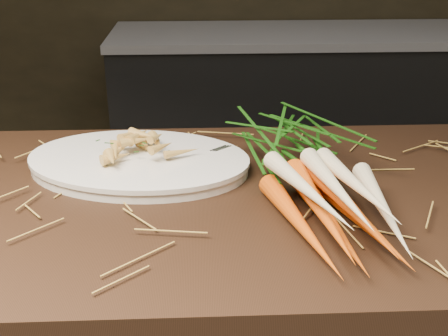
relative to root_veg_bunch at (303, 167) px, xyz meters
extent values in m
cube|color=black|center=(0.29, 1.88, -0.55)|extent=(1.80, 0.60, 0.80)
cube|color=#99999E|center=(0.29, 1.88, -0.13)|extent=(1.82, 0.62, 0.04)
cone|color=#D14C0E|center=(-0.03, -0.16, -0.03)|extent=(0.11, 0.31, 0.04)
cone|color=#D14C0E|center=(0.02, -0.15, -0.03)|extent=(0.08, 0.31, 0.04)
cone|color=#D14C0E|center=(0.07, -0.14, -0.03)|extent=(0.12, 0.31, 0.04)
cone|color=#D14C0E|center=(0.00, -0.16, 0.00)|extent=(0.07, 0.31, 0.04)
cone|color=#D14C0E|center=(0.05, -0.16, 0.00)|extent=(0.10, 0.31, 0.04)
cone|color=beige|center=(-0.02, -0.14, 0.03)|extent=(0.11, 0.29, 0.05)
cone|color=beige|center=(0.03, -0.15, 0.03)|extent=(0.07, 0.29, 0.04)
cone|color=beige|center=(0.06, -0.13, 0.03)|extent=(0.08, 0.29, 0.05)
cone|color=beige|center=(0.10, -0.16, 0.00)|extent=(0.04, 0.29, 0.03)
ellipsoid|color=#1A6413|center=(-0.02, 0.11, 0.00)|extent=(0.23, 0.29, 0.10)
cube|color=silver|center=(-0.16, 0.07, -0.03)|extent=(0.14, 0.12, 0.00)
camera|label=1|loc=(-0.19, -0.93, 0.42)|focal=45.00mm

